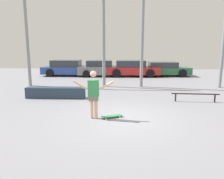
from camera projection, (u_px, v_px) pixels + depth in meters
name	position (u px, v px, depth m)	size (l,w,h in m)	color
ground_plane	(120.00, 118.00, 7.81)	(36.00, 36.00, 0.00)	gray
skateboarder	(94.00, 92.00, 7.64)	(1.43, 0.22, 1.71)	#DBAD89
skateboard	(112.00, 116.00, 7.86)	(0.79, 0.53, 0.08)	#338C4C
grind_box	(56.00, 93.00, 10.90)	(2.92, 0.51, 0.54)	#28384C
grind_rail	(195.00, 95.00, 10.11)	(2.16, 0.15, 0.40)	black
canopy_support_left	(65.00, 28.00, 13.61)	(5.10, 0.20, 6.10)	gray
canopy_support_right	(183.00, 28.00, 13.18)	(5.10, 0.20, 6.10)	gray
parked_car_blue	(68.00, 68.00, 19.29)	(4.52, 1.93, 1.39)	#284793
parked_car_grey	(101.00, 68.00, 19.10)	(4.10, 2.22, 1.37)	slate
parked_car_red	(132.00, 69.00, 18.95)	(4.58, 2.09, 1.38)	red
parked_car_green	(164.00, 69.00, 19.15)	(4.41, 2.05, 1.23)	#28603D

